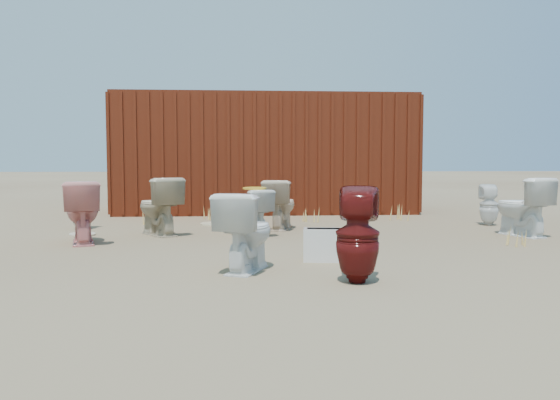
{
  "coord_description": "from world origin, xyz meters",
  "views": [
    {
      "loc": [
        -0.49,
        -6.49,
        1.05
      ],
      "look_at": [
        0.0,
        0.6,
        0.55
      ],
      "focal_mm": 35.0,
      "sensor_mm": 36.0,
      "label": 1
    }
  ],
  "objects": [
    {
      "name": "shipping_container",
      "position": [
        0.0,
        5.2,
        1.2
      ],
      "size": [
        6.0,
        2.4,
        2.4
      ],
      "primitive_type": "cube",
      "color": "#50190D",
      "rests_on": "ground"
    },
    {
      "name": "toilet_front_e",
      "position": [
        3.44,
        0.93,
        0.41
      ],
      "size": [
        0.7,
        0.92,
        0.83
      ],
      "primitive_type": "imported",
      "rotation": [
        0.0,
        0.0,
        3.47
      ],
      "color": "white",
      "rests_on": "ground"
    },
    {
      "name": "loose_lid_far",
      "position": [
        -2.78,
        1.44,
        0.01
      ],
      "size": [
        0.52,
        0.57,
        0.02
      ],
      "primitive_type": "ellipsoid",
      "rotation": [
        0.0,
        0.0,
        0.42
      ],
      "color": "#C0AC8B",
      "rests_on": "ground"
    },
    {
      "name": "weed_clump_b",
      "position": [
        0.71,
        2.94,
        0.12
      ],
      "size": [
        0.32,
        0.32,
        0.24
      ],
      "primitive_type": "cone",
      "color": "tan",
      "rests_on": "ground"
    },
    {
      "name": "loose_lid_near",
      "position": [
        -1.01,
        2.63,
        0.01
      ],
      "size": [
        0.44,
        0.54,
        0.02
      ],
      "primitive_type": "ellipsoid",
      "rotation": [
        0.0,
        0.0,
        0.12
      ],
      "color": "beige",
      "rests_on": "ground"
    },
    {
      "name": "weed_clump_a",
      "position": [
        -1.97,
        2.68,
        0.16
      ],
      "size": [
        0.36,
        0.36,
        0.32
      ],
      "primitive_type": "cone",
      "color": "tan",
      "rests_on": "ground"
    },
    {
      "name": "toilet_back_yellowlid",
      "position": [
        -0.32,
        1.22,
        0.33
      ],
      "size": [
        0.58,
        0.74,
        0.66
      ],
      "primitive_type": "imported",
      "rotation": [
        0.0,
        0.0,
        3.5
      ],
      "color": "silver",
      "rests_on": "ground"
    },
    {
      "name": "toilet_back_e",
      "position": [
        3.57,
        2.21,
        0.34
      ],
      "size": [
        0.36,
        0.37,
        0.68
      ],
      "primitive_type": "imported",
      "rotation": [
        0.0,
        0.0,
        2.93
      ],
      "color": "white",
      "rests_on": "ground"
    },
    {
      "name": "toilet_back_beige_right",
      "position": [
        0.1,
        1.92,
        0.39
      ],
      "size": [
        0.63,
        0.85,
        0.77
      ],
      "primitive_type": "imported",
      "rotation": [
        0.0,
        0.0,
        2.84
      ],
      "color": "beige",
      "rests_on": "ground"
    },
    {
      "name": "yellow_lid",
      "position": [
        -0.32,
        1.22,
        0.67
      ],
      "size": [
        0.34,
        0.42,
        0.02
      ],
      "primitive_type": "ellipsoid",
      "color": "gold",
      "rests_on": "toilet_back_yellowlid"
    },
    {
      "name": "weed_clump_f",
      "position": [
        2.95,
        0.04,
        0.12
      ],
      "size": [
        0.28,
        0.28,
        0.23
      ],
      "primitive_type": "cone",
      "color": "tan",
      "rests_on": "ground"
    },
    {
      "name": "toilet_front_maroon",
      "position": [
        0.5,
        -1.86,
        0.42
      ],
      "size": [
        0.47,
        0.47,
        0.84
      ],
      "primitive_type": "imported",
      "rotation": [
        0.0,
        0.0,
        2.88
      ],
      "color": "#5E1110",
      "rests_on": "ground"
    },
    {
      "name": "ground",
      "position": [
        0.0,
        0.0,
        0.0
      ],
      "size": [
        100.0,
        100.0,
        0.0
      ],
      "primitive_type": "plane",
      "color": "brown",
      "rests_on": "ground"
    },
    {
      "name": "weed_clump_e",
      "position": [
        1.54,
        3.5,
        0.15
      ],
      "size": [
        0.34,
        0.34,
        0.3
      ],
      "primitive_type": "cone",
      "color": "tan",
      "rests_on": "ground"
    },
    {
      "name": "weed_clump_d",
      "position": [
        -1.1,
        3.47,
        0.11
      ],
      "size": [
        0.3,
        0.3,
        0.22
      ],
      "primitive_type": "cone",
      "color": "tan",
      "rests_on": "ground"
    },
    {
      "name": "weed_clump_c",
      "position": [
        2.33,
        3.12,
        0.14
      ],
      "size": [
        0.36,
        0.36,
        0.28
      ],
      "primitive_type": "cone",
      "color": "tan",
      "rests_on": "ground"
    },
    {
      "name": "loose_tank",
      "position": [
        0.4,
        -0.84,
        0.17
      ],
      "size": [
        0.52,
        0.27,
        0.35
      ],
      "primitive_type": "cube",
      "rotation": [
        0.0,
        0.0,
        -0.14
      ],
      "color": "silver",
      "rests_on": "ground"
    },
    {
      "name": "toilet_back_beige_left",
      "position": [
        -1.69,
        1.36,
        0.41
      ],
      "size": [
        0.84,
        0.93,
        0.83
      ],
      "primitive_type": "imported",
      "rotation": [
        0.0,
        0.0,
        3.73
      ],
      "color": "#C3B28F",
      "rests_on": "ground"
    },
    {
      "name": "toilet_back_a",
      "position": [
        -2.99,
        2.13,
        0.34
      ],
      "size": [
        0.37,
        0.37,
        0.67
      ],
      "primitive_type": "imported",
      "rotation": [
        0.0,
        0.0,
        2.9
      ],
      "color": "white",
      "rests_on": "ground"
    },
    {
      "name": "toilet_front_pink",
      "position": [
        -2.55,
        0.64,
        0.4
      ],
      "size": [
        0.66,
        0.89,
        0.81
      ],
      "primitive_type": "imported",
      "rotation": [
        0.0,
        0.0,
        3.43
      ],
      "color": "#E18682",
      "rests_on": "ground"
    },
    {
      "name": "toilet_front_c",
      "position": [
        -0.46,
        -1.28,
        0.38
      ],
      "size": [
        0.67,
        0.85,
        0.76
      ],
      "primitive_type": "imported",
      "rotation": [
        0.0,
        0.0,
        2.76
      ],
      "color": "white",
      "rests_on": "ground"
    }
  ]
}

